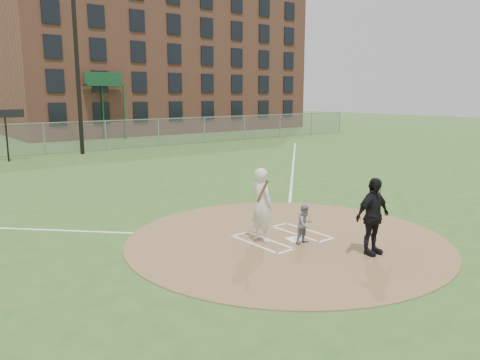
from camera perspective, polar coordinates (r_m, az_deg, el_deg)
ground at (r=12.51m, az=5.67°, el=-7.19°), size 140.00×140.00×0.00m
dirt_circle at (r=12.50m, az=5.67°, el=-7.14°), size 8.40×8.40×0.02m
home_plate at (r=12.40m, az=6.73°, el=-7.21°), size 0.50×0.50×0.03m
foul_line_first at (r=24.94m, az=6.49°, el=1.67°), size 17.04×17.04×0.01m
catcher at (r=12.03m, az=7.94°, el=-5.35°), size 0.50×0.40×1.01m
umpire at (r=11.45m, az=15.87°, el=-4.29°), size 1.10×0.50×1.85m
batters_boxes at (r=12.60m, az=5.20°, el=-6.92°), size 2.08×1.88×0.01m
batter_at_plate at (r=12.01m, az=2.63°, el=-3.02°), size 0.66×1.06×1.92m
outfield_fence at (r=31.82m, az=-22.75°, el=4.66°), size 56.08×0.08×2.03m
brick_warehouse at (r=52.64m, az=-10.64°, el=14.32°), size 30.00×17.17×15.00m
light_pole at (r=31.46m, az=-19.36°, el=15.04°), size 1.20×0.30×12.22m
scoreboard_sign at (r=29.41m, az=-26.72°, el=6.63°), size 2.00×0.10×2.93m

